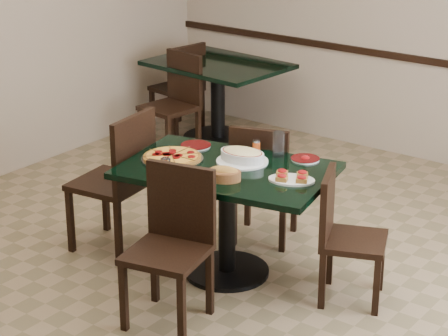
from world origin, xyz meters
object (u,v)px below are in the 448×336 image
Objects in this scene: main_table at (227,194)px; bread_basket at (223,174)px; chair_right at (342,230)px; bruschetta_platter at (292,177)px; chair_near at (173,236)px; lasagna_casserole at (242,155)px; back_chair_left at (182,83)px; chair_left at (121,174)px; back_table at (218,86)px; back_chair_near at (176,98)px; pepperoni_pizza at (172,157)px; chair_far at (262,178)px.

bread_basket reaches higher than main_table.
bread_basket is at bearing 96.13° from chair_right.
bruschetta_platter is (-0.30, -0.11, 0.31)m from chair_right.
chair_near reaches higher than lasagna_casserole.
chair_near is 0.81m from bruschetta_platter.
back_chair_left is at bearing 115.98° from chair_near.
chair_near is 0.98m from chair_left.
bread_basket is (1.82, -2.34, 0.27)m from back_table.
back_chair_near is at bearing 135.67° from lasagna_casserole.
pepperoni_pizza is (1.33, -2.25, 0.24)m from back_table.
chair_far is at bearing 44.46° from chair_right.
back_chair_left is (-2.89, 1.98, 0.02)m from chair_right.
bread_basket is at bearing -10.49° from pepperoni_pizza.
pepperoni_pizza is at bearing 117.49° from chair_near.
back_chair_near is 2.65m from bread_basket.
chair_far is 2.04m from back_chair_near.
back_chair_left is at bearing 118.06° from bruschetta_platter.
chair_near is 2.93m from back_chair_near.
pepperoni_pizza is at bearing -54.97° from back_table.
chair_left reaches higher than lasagna_casserole.
chair_near is at bearing 78.34° from chair_far.
bread_basket reaches higher than lasagna_casserole.
back_table is 1.38× the size of chair_near.
pepperoni_pizza is at bearing -176.67° from main_table.
lasagna_casserole is (1.72, -2.01, 0.27)m from back_table.
bruschetta_platter is at bearing 91.51° from chair_left.
chair_right is at bearing 93.92° from chair_left.
chair_far is 0.97× the size of back_chair_near.
chair_far reaches higher than back_chair_left.
chair_far is 1.07× the size of chair_right.
pepperoni_pizza is 0.84m from bruschetta_platter.
back_chair_near reaches higher than main_table.
pepperoni_pizza is 1.19× the size of bruschetta_platter.
bread_basket is at bearing -70.71° from main_table.
pepperoni_pizza is (0.42, 0.05, 0.20)m from chair_left.
main_table is 0.63m from chair_near.
main_table is 3.56× the size of pepperoni_pizza.
chair_far is 0.89× the size of chair_left.
back_chair_near is 2.68× the size of bruschetta_platter.
back_chair_left is at bearing -57.56° from chair_far.
chair_near is 2.74× the size of bruschetta_platter.
back_chair_near is at bearing 121.71° from bruschetta_platter.
chair_near is (0.15, -1.14, 0.03)m from chair_far.
chair_near reaches higher than bread_basket.
lasagna_casserole is (0.10, -0.39, 0.30)m from chair_far.
back_chair_near reaches higher than chair_far.
lasagna_casserole is (2.16, -2.01, 0.31)m from back_chair_left.
lasagna_casserole is (1.81, -1.50, 0.28)m from back_chair_near.
back_table is 3.16× the size of pepperoni_pizza.
back_chair_near reaches higher than bruschetta_platter.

